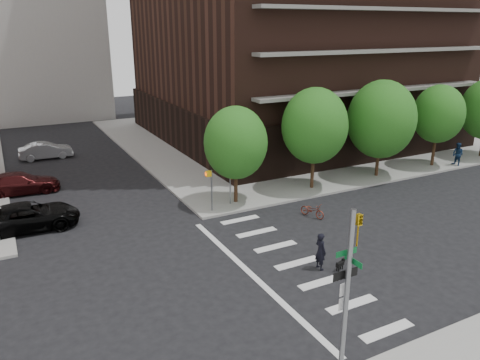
% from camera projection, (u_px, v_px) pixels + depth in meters
% --- Properties ---
extents(ground, '(120.00, 120.00, 0.00)m').
position_uv_depth(ground, '(243.00, 278.00, 21.41)').
color(ground, black).
rests_on(ground, ground).
extents(sidewalk_ne, '(39.00, 33.00, 0.15)m').
position_uv_depth(sidewalk_ne, '(309.00, 132.00, 50.16)').
color(sidewalk_ne, gray).
rests_on(sidewalk_ne, ground).
extents(crosswalk, '(3.85, 13.00, 0.01)m').
position_uv_depth(crosswalk, '(283.00, 267.00, 22.37)').
color(crosswalk, silver).
rests_on(crosswalk, ground).
extents(tree_a, '(4.00, 4.00, 5.90)m').
position_uv_depth(tree_a, '(236.00, 143.00, 29.04)').
color(tree_a, '#301E11').
rests_on(tree_a, sidewalk_ne).
extents(tree_b, '(4.50, 4.50, 6.65)m').
position_uv_depth(tree_b, '(315.00, 126.00, 31.52)').
color(tree_b, '#301E11').
rests_on(tree_b, sidewalk_ne).
extents(tree_c, '(5.00, 5.00, 6.80)m').
position_uv_depth(tree_c, '(381.00, 119.00, 34.19)').
color(tree_c, '#301E11').
rests_on(tree_c, sidewalk_ne).
extents(tree_d, '(4.00, 4.00, 6.20)m').
position_uv_depth(tree_d, '(439.00, 114.00, 36.86)').
color(tree_d, '#301E11').
rests_on(tree_d, sidewalk_ne).
extents(traffic_signal, '(0.90, 0.75, 6.00)m').
position_uv_depth(traffic_signal, '(345.00, 316.00, 14.05)').
color(traffic_signal, slate).
rests_on(traffic_signal, sidewalk_s).
extents(pedestrian_signal, '(2.18, 0.67, 2.60)m').
position_uv_depth(pedestrian_signal, '(216.00, 183.00, 28.50)').
color(pedestrian_signal, slate).
rests_on(pedestrian_signal, sidewalk_ne).
extents(parked_car_black, '(2.75, 5.64, 1.54)m').
position_uv_depth(parked_car_black, '(28.00, 217.00, 26.25)').
color(parked_car_black, black).
rests_on(parked_car_black, ground).
extents(parked_car_maroon, '(2.34, 5.21, 1.48)m').
position_uv_depth(parked_car_maroon, '(20.00, 183.00, 31.92)').
color(parked_car_maroon, '#390F10').
rests_on(parked_car_maroon, ground).
extents(parked_car_silver, '(1.61, 4.39, 1.44)m').
position_uv_depth(parked_car_silver, '(46.00, 151.00, 40.32)').
color(parked_car_silver, silver).
rests_on(parked_car_silver, ground).
extents(scooter, '(1.10, 1.76, 0.87)m').
position_uv_depth(scooter, '(312.00, 210.00, 28.08)').
color(scooter, maroon).
rests_on(scooter, ground).
extents(dog_walker, '(0.68, 0.45, 1.83)m').
position_uv_depth(dog_walker, '(321.00, 251.00, 21.93)').
color(dog_walker, black).
rests_on(dog_walker, ground).
extents(dog, '(0.61, 0.31, 0.51)m').
position_uv_depth(dog, '(340.00, 264.00, 22.00)').
color(dog, black).
rests_on(dog, ground).
extents(pedestrian_far, '(0.92, 0.72, 1.86)m').
position_uv_depth(pedestrian_far, '(458.00, 154.00, 37.78)').
color(pedestrian_far, '#142B4C').
rests_on(pedestrian_far, sidewalk_ne).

